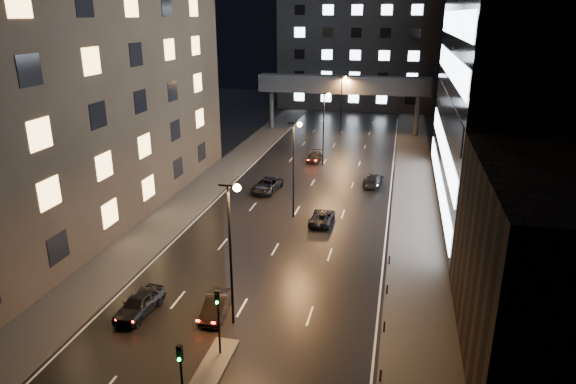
% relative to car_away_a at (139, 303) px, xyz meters
% --- Properties ---
extents(ground, '(160.00, 160.00, 0.00)m').
position_rel_car_away_a_xyz_m(ground, '(6.86, 32.27, -0.80)').
color(ground, black).
rests_on(ground, ground).
extents(sidewalk_left, '(5.00, 110.00, 0.15)m').
position_rel_car_away_a_xyz_m(sidewalk_left, '(-5.64, 27.27, -0.72)').
color(sidewalk_left, '#383533').
rests_on(sidewalk_left, ground).
extents(sidewalk_right, '(5.00, 110.00, 0.15)m').
position_rel_car_away_a_xyz_m(sidewalk_right, '(19.36, 27.27, -0.72)').
color(sidewalk_right, '#383533').
rests_on(sidewalk_right, ground).
extents(building_left, '(15.00, 48.00, 40.00)m').
position_rel_car_away_a_xyz_m(building_left, '(-15.64, 16.27, 19.20)').
color(building_left, '#2D2319').
rests_on(building_left, ground).
extents(building_right_low, '(10.00, 18.00, 12.00)m').
position_rel_car_away_a_xyz_m(building_right_low, '(26.86, 1.27, 5.20)').
color(building_right_low, black).
rests_on(building_right_low, ground).
extents(building_far, '(34.00, 14.00, 25.00)m').
position_rel_car_away_a_xyz_m(building_far, '(6.86, 90.27, 11.70)').
color(building_far, '#333335').
rests_on(building_far, ground).
extents(skybridge, '(30.00, 3.00, 10.00)m').
position_rel_car_away_a_xyz_m(skybridge, '(6.86, 62.27, 7.54)').
color(skybridge, '#333335').
rests_on(skybridge, ground).
extents(median_island, '(1.60, 8.00, 0.15)m').
position_rel_car_away_a_xyz_m(median_island, '(7.16, -5.73, -0.72)').
color(median_island, '#383533').
rests_on(median_island, ground).
extents(traffic_signal_near, '(0.28, 0.34, 4.40)m').
position_rel_car_away_a_xyz_m(traffic_signal_near, '(7.16, -3.23, 2.30)').
color(traffic_signal_near, black).
rests_on(traffic_signal_near, median_island).
extents(traffic_signal_far, '(0.28, 0.34, 4.40)m').
position_rel_car_away_a_xyz_m(traffic_signal_far, '(7.16, -8.73, 2.30)').
color(traffic_signal_far, black).
rests_on(traffic_signal_far, median_island).
extents(bollard_row, '(0.12, 25.12, 0.90)m').
position_rel_car_away_a_xyz_m(bollard_row, '(17.06, -1.23, -0.35)').
color(bollard_row, black).
rests_on(bollard_row, ground).
extents(streetlight_near, '(1.45, 0.50, 10.15)m').
position_rel_car_away_a_xyz_m(streetlight_near, '(7.02, 0.27, 5.70)').
color(streetlight_near, black).
rests_on(streetlight_near, ground).
extents(streetlight_mid_a, '(1.45, 0.50, 10.15)m').
position_rel_car_away_a_xyz_m(streetlight_mid_a, '(7.02, 20.27, 5.70)').
color(streetlight_mid_a, black).
rests_on(streetlight_mid_a, ground).
extents(streetlight_mid_b, '(1.45, 0.50, 10.15)m').
position_rel_car_away_a_xyz_m(streetlight_mid_b, '(7.02, 40.27, 5.70)').
color(streetlight_mid_b, black).
rests_on(streetlight_mid_b, ground).
extents(streetlight_far, '(1.45, 0.50, 10.15)m').
position_rel_car_away_a_xyz_m(streetlight_far, '(7.02, 60.27, 5.70)').
color(streetlight_far, black).
rests_on(streetlight_far, ground).
extents(car_away_a, '(2.28, 4.82, 1.59)m').
position_rel_car_away_a_xyz_m(car_away_a, '(0.00, 0.00, 0.00)').
color(car_away_a, black).
rests_on(car_away_a, ground).
extents(car_away_b, '(1.83, 4.31, 1.38)m').
position_rel_car_away_a_xyz_m(car_away_b, '(5.36, 1.06, -0.10)').
color(car_away_b, black).
rests_on(car_away_b, ground).
extents(car_away_c, '(3.18, 5.73, 1.52)m').
position_rel_car_away_a_xyz_m(car_away_c, '(2.04, 27.75, -0.04)').
color(car_away_c, black).
rests_on(car_away_c, ground).
extents(car_away_d, '(1.83, 4.43, 1.28)m').
position_rel_car_away_a_xyz_m(car_away_d, '(5.36, 42.14, -0.16)').
color(car_away_d, black).
rests_on(car_away_d, ground).
extents(car_toward_a, '(2.27, 4.73, 1.30)m').
position_rel_car_away_a_xyz_m(car_toward_a, '(10.05, 19.39, -0.15)').
color(car_toward_a, black).
rests_on(car_toward_a, ground).
extents(car_toward_b, '(2.57, 5.21, 1.46)m').
position_rel_car_away_a_xyz_m(car_toward_b, '(14.36, 32.87, -0.07)').
color(car_toward_b, black).
rests_on(car_toward_b, ground).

